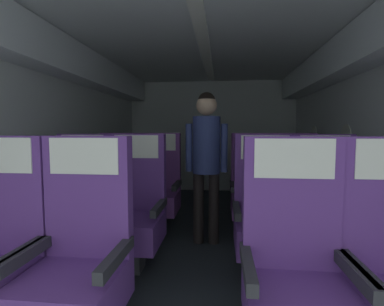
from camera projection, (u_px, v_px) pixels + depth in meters
name	position (u px, v px, depth m)	size (l,w,h in m)	color
ground	(201.00, 248.00, 2.86)	(3.44, 5.88, 0.02)	#23282D
fuselage_shell	(203.00, 96.00, 2.99)	(3.32, 5.53, 2.17)	silver
seat_a_left_aisle	(78.00, 262.00, 1.50)	(0.52, 0.51, 1.14)	#38383D
seat_a_right_window	(296.00, 275.00, 1.36)	(0.52, 0.51, 1.14)	#38383D
seat_b_left_window	(79.00, 210.00, 2.48)	(0.52, 0.51, 1.14)	#38383D
seat_b_left_aisle	(134.00, 212.00, 2.42)	(0.52, 0.51, 1.14)	#38383D
seat_b_right_aisle	(326.00, 218.00, 2.26)	(0.52, 0.51, 1.14)	#38383D
seat_b_right_window	(265.00, 216.00, 2.29)	(0.52, 0.51, 1.14)	#38383D
seat_c_left_window	(117.00, 188.00, 3.41)	(0.52, 0.51, 1.14)	#38383D
seat_c_left_aisle	(158.00, 189.00, 3.35)	(0.52, 0.51, 1.14)	#38383D
seat_c_right_aisle	(296.00, 192.00, 3.18)	(0.52, 0.51, 1.14)	#38383D
seat_c_right_window	(253.00, 191.00, 3.23)	(0.52, 0.51, 1.14)	#38383D
flight_attendant	(206.00, 152.00, 2.89)	(0.43, 0.28, 1.56)	black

